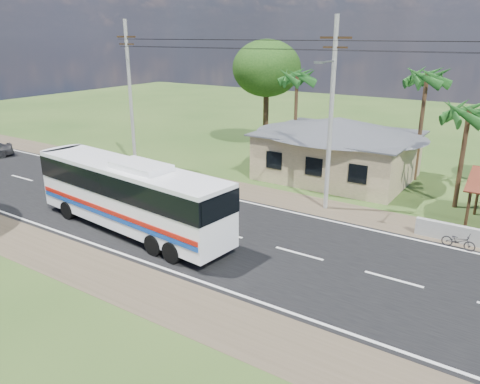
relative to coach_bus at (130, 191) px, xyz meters
The scene contains 10 objects.
ground 5.32m from the coach_bus, 29.73° to the left, with size 120.00×120.00×0.00m, color #284719.
road 5.32m from the coach_bus, 29.73° to the left, with size 120.00×16.00×0.03m.
house 16.25m from the coach_bus, 71.36° to the left, with size 12.40×10.00×5.00m.
utility_poles 11.76m from the coach_bus, 52.31° to the left, with size 32.80×2.22×11.00m.
palm_near 19.46m from the coach_bus, 44.37° to the left, with size 2.80×2.80×6.70m.
palm_mid 21.17m from the coach_bus, 60.34° to the left, with size 2.80×2.80×8.20m.
palm_far 18.92m from the coach_bus, 89.41° to the left, with size 2.80×2.80×7.70m.
tree_behind_house 21.31m from the coach_bus, 100.58° to the left, with size 6.00×6.00×9.61m.
coach_bus is the anchor object (origin of this frame).
motorcycle 16.66m from the coach_bus, 25.76° to the left, with size 0.55×1.58×0.83m, color black.
Camera 1 is at (13.30, -18.45, 9.98)m, focal length 35.00 mm.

